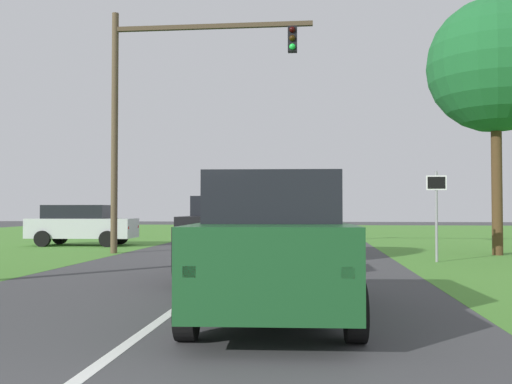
{
  "coord_description": "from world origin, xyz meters",
  "views": [
    {
      "loc": [
        2.19,
        -2.82,
        1.59
      ],
      "look_at": [
        0.28,
        16.14,
        2.15
      ],
      "focal_mm": 40.72,
      "sensor_mm": 36.0,
      "label": 1
    }
  ],
  "objects": [
    {
      "name": "red_suv_near",
      "position": [
        1.59,
        5.76,
        1.08
      ],
      "size": [
        2.44,
        5.07,
        2.09
      ],
      "color": "#194C23",
      "rests_on": "ground_plane"
    },
    {
      "name": "ground_plane",
      "position": [
        0.0,
        9.9,
        0.0
      ],
      "size": [
        120.0,
        120.0,
        0.0
      ],
      "primitive_type": "plane",
      "color": "#424244"
    },
    {
      "name": "keep_moving_sign",
      "position": [
        5.84,
        15.03,
        1.74
      ],
      "size": [
        0.6,
        0.09,
        2.73
      ],
      "color": "gray",
      "rests_on": "ground_plane"
    },
    {
      "name": "traffic_light",
      "position": [
        -3.26,
        17.43,
        5.67
      ],
      "size": [
        7.27,
        0.4,
        8.71
      ],
      "color": "brown",
      "rests_on": "ground_plane"
    },
    {
      "name": "oak_tree_right",
      "position": [
        8.48,
        17.94,
        6.58
      ],
      "size": [
        4.67,
        4.67,
        8.94
      ],
      "color": "#4C351E",
      "rests_on": "ground_plane"
    },
    {
      "name": "crossing_suv_far",
      "position": [
        -7.91,
        21.57,
        0.93
      ],
      "size": [
        4.56,
        2.19,
        1.76
      ],
      "color": "silver",
      "rests_on": "ground_plane"
    },
    {
      "name": "pickup_truck_lead",
      "position": [
        0.36,
        10.6,
        0.96
      ],
      "size": [
        2.31,
        5.01,
        1.88
      ],
      "color": "black",
      "rests_on": "ground_plane"
    }
  ]
}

